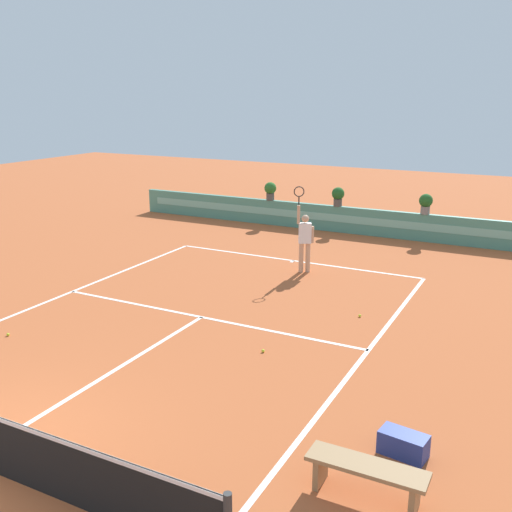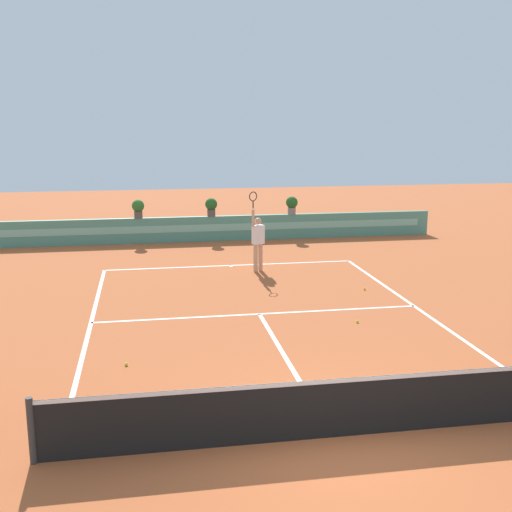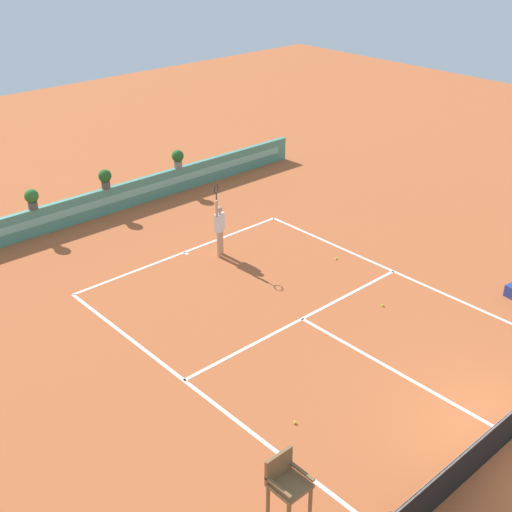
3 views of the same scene
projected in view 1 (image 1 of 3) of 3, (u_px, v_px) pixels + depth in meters
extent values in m
plane|color=#B2562D|center=(192.00, 323.00, 13.72)|extent=(60.00, 60.00, 0.00)
cube|color=white|center=(294.00, 261.00, 18.77)|extent=(8.22, 0.10, 0.01)
cube|color=white|center=(201.00, 317.00, 14.07)|extent=(8.22, 0.10, 0.01)
cube|color=white|center=(113.00, 371.00, 11.33)|extent=(0.10, 6.40, 0.01)
cube|color=white|center=(60.00, 296.00, 15.49)|extent=(0.10, 11.89, 0.01)
cube|color=white|center=(362.00, 359.00, 11.87)|extent=(0.10, 11.89, 0.01)
cube|color=white|center=(292.00, 261.00, 18.68)|extent=(0.10, 0.20, 0.01)
cube|color=#4C8E7A|center=(341.00, 219.00, 22.49)|extent=(18.00, 0.20, 1.00)
cube|color=#7ABCA8|center=(340.00, 219.00, 22.39)|extent=(17.10, 0.01, 0.28)
cube|color=#99754C|center=(320.00, 469.00, 8.04)|extent=(0.08, 0.40, 0.45)
cube|color=#99754C|center=(415.00, 498.00, 7.47)|extent=(0.08, 0.40, 0.45)
cube|color=#99754C|center=(367.00, 466.00, 7.69)|extent=(1.60, 0.44, 0.06)
cube|color=navy|center=(403.00, 444.00, 8.68)|extent=(0.74, 0.45, 0.36)
cylinder|color=tan|center=(308.00, 257.00, 17.49)|extent=(0.14, 0.14, 0.90)
cylinder|color=tan|center=(301.00, 257.00, 17.49)|extent=(0.14, 0.14, 0.90)
cube|color=white|center=(305.00, 233.00, 17.29)|extent=(0.42, 0.37, 0.60)
sphere|color=tan|center=(305.00, 219.00, 17.17)|extent=(0.22, 0.22, 0.22)
cylinder|color=tan|center=(299.00, 215.00, 17.13)|extent=(0.09, 0.09, 0.55)
cylinder|color=black|center=(299.00, 200.00, 17.02)|extent=(0.04, 0.04, 0.24)
torus|color=#262626|center=(299.00, 192.00, 16.95)|extent=(0.29, 0.17, 0.31)
cylinder|color=tan|center=(312.00, 235.00, 17.30)|extent=(0.09, 0.09, 0.50)
sphere|color=#CCE033|center=(360.00, 316.00, 14.07)|extent=(0.07, 0.07, 0.07)
sphere|color=#CCE033|center=(8.00, 335.00, 12.98)|extent=(0.07, 0.07, 0.07)
sphere|color=#CCE033|center=(263.00, 351.00, 12.16)|extent=(0.07, 0.07, 0.07)
cylinder|color=#514C47|center=(338.00, 202.00, 22.39)|extent=(0.32, 0.32, 0.28)
sphere|color=#235B23|center=(338.00, 194.00, 22.29)|extent=(0.48, 0.48, 0.48)
cylinder|color=gray|center=(425.00, 210.00, 20.94)|extent=(0.32, 0.32, 0.28)
sphere|color=#235B23|center=(426.00, 201.00, 20.85)|extent=(0.48, 0.48, 0.48)
cylinder|color=#514C47|center=(270.00, 197.00, 23.64)|extent=(0.32, 0.32, 0.28)
sphere|color=#2D6B28|center=(270.00, 188.00, 23.55)|extent=(0.48, 0.48, 0.48)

